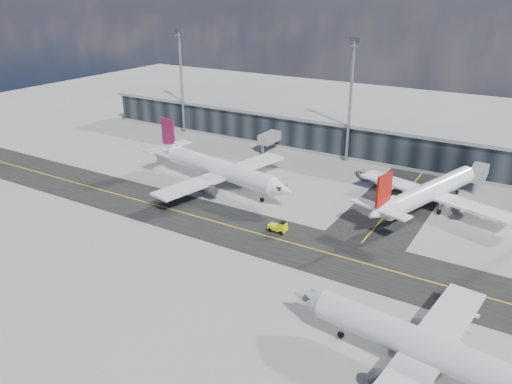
% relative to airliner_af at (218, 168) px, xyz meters
% --- Properties ---
extents(ground, '(300.00, 300.00, 0.00)m').
position_rel_airliner_af_xyz_m(ground, '(17.04, -18.67, -3.89)').
color(ground, gray).
rests_on(ground, ground).
extents(taxiway_lanes, '(180.00, 63.00, 0.03)m').
position_rel_airliner_af_xyz_m(taxiway_lanes, '(20.95, -7.93, -3.88)').
color(taxiway_lanes, black).
rests_on(taxiway_lanes, ground).
extents(terminal_concourse, '(152.00, 19.80, 8.80)m').
position_rel_airliner_af_xyz_m(terminal_concourse, '(17.08, 36.27, 0.20)').
color(terminal_concourse, black).
rests_on(terminal_concourse, ground).
extents(floodlight_masts, '(102.50, 0.70, 28.90)m').
position_rel_airliner_af_xyz_m(floodlight_masts, '(17.04, 29.33, 11.71)').
color(floodlight_masts, gray).
rests_on(floodlight_masts, ground).
extents(airliner_af, '(39.61, 33.98, 11.78)m').
position_rel_airliner_af_xyz_m(airliner_af, '(0.00, 0.00, 0.00)').
color(airliner_af, white).
rests_on(airliner_af, ground).
extents(airliner_redtail, '(30.72, 35.63, 10.77)m').
position_rel_airliner_af_xyz_m(airliner_redtail, '(40.83, 10.58, -0.33)').
color(airliner_redtail, white).
rests_on(airliner_redtail, ground).
extents(airliner_near, '(36.27, 31.00, 10.74)m').
position_rel_airliner_af_xyz_m(airliner_near, '(52.62, -34.16, -0.34)').
color(airliner_near, silver).
rests_on(airliner_near, ground).
extents(baggage_tug, '(3.27, 1.70, 2.04)m').
position_rel_airliner_af_xyz_m(baggage_tug, '(21.51, -12.35, -2.87)').
color(baggage_tug, '#DAD80B').
rests_on(baggage_tug, ground).
extents(service_van, '(5.12, 5.60, 1.45)m').
position_rel_airliner_af_xyz_m(service_van, '(24.80, 20.69, -3.17)').
color(service_van, white).
rests_on(service_van, ground).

